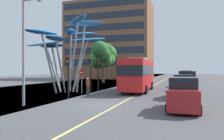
# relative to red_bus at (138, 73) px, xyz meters

# --- Properties ---
(ground) EXTENTS (120.00, 240.00, 0.10)m
(ground) POSITION_rel_red_bus_xyz_m (-1.63, -10.91, -2.16)
(ground) COLOR #4C4C4F
(red_bus) EXTENTS (3.04, 10.11, 3.88)m
(red_bus) POSITION_rel_red_bus_xyz_m (0.00, 0.00, 0.00)
(red_bus) COLOR red
(red_bus) RESTS_ON ground
(leaf_sculpture) EXTENTS (8.52, 9.89, 8.07)m
(leaf_sculpture) POSITION_rel_red_bus_xyz_m (-7.28, -3.61, 3.93)
(leaf_sculpture) COLOR #9EA0A5
(leaf_sculpture) RESTS_ON ground
(traffic_light_kerb_near) EXTENTS (0.28, 0.42, 3.65)m
(traffic_light_kerb_near) POSITION_rel_red_bus_xyz_m (-4.47, -8.61, 0.53)
(traffic_light_kerb_near) COLOR black
(traffic_light_kerb_near) RESTS_ON ground
(traffic_light_kerb_far) EXTENTS (0.28, 0.42, 3.70)m
(traffic_light_kerb_far) POSITION_rel_red_bus_xyz_m (-4.72, -3.11, 0.56)
(traffic_light_kerb_far) COLOR black
(traffic_light_kerb_far) RESTS_ON ground
(traffic_light_island_mid) EXTENTS (0.28, 0.42, 3.87)m
(traffic_light_island_mid) POSITION_rel_red_bus_xyz_m (-4.49, -1.38, 0.68)
(traffic_light_island_mid) COLOR black
(traffic_light_island_mid) RESTS_ON ground
(car_parked_near) EXTENTS (1.97, 4.44, 2.07)m
(car_parked_near) POSITION_rel_red_bus_xyz_m (5.07, -11.29, -1.14)
(car_parked_near) COLOR maroon
(car_parked_near) RESTS_ON ground
(car_parked_mid) EXTENTS (1.92, 4.20, 2.09)m
(car_parked_mid) POSITION_rel_red_bus_xyz_m (5.04, -4.91, -1.12)
(car_parked_mid) COLOR navy
(car_parked_mid) RESTS_ON ground
(car_parked_far) EXTENTS (1.92, 4.58, 2.36)m
(car_parked_far) POSITION_rel_red_bus_xyz_m (5.64, 2.39, -1.02)
(car_parked_far) COLOR navy
(car_parked_far) RESTS_ON ground
(car_side_street) EXTENTS (2.10, 4.47, 2.34)m
(car_side_street) POSITION_rel_red_bus_xyz_m (5.30, 9.15, -1.02)
(car_side_street) COLOR maroon
(car_side_street) RESTS_ON ground
(car_far_side) EXTENTS (1.98, 4.30, 2.39)m
(car_far_side) POSITION_rel_red_bus_xyz_m (5.55, 15.12, -1.01)
(car_far_side) COLOR silver
(car_far_side) RESTS_ON ground
(street_lamp) EXTENTS (1.62, 0.44, 7.65)m
(street_lamp) POSITION_rel_red_bus_xyz_m (-5.32, -12.80, 2.76)
(street_lamp) COLOR gray
(street_lamp) RESTS_ON ground
(tree_pavement_near) EXTENTS (3.60, 4.93, 7.85)m
(tree_pavement_near) POSITION_rel_red_bus_xyz_m (-9.38, 13.79, 3.79)
(tree_pavement_near) COLOR brown
(tree_pavement_near) RESTS_ON ground
(tree_pavement_far) EXTENTS (5.55, 5.25, 7.37)m
(tree_pavement_far) POSITION_rel_red_bus_xyz_m (-10.47, 16.61, 2.90)
(tree_pavement_far) COLOR brown
(tree_pavement_far) RESTS_ON ground
(pedestrian) EXTENTS (0.34, 0.34, 1.75)m
(pedestrian) POSITION_rel_red_bus_xyz_m (-4.10, -5.22, -1.24)
(pedestrian) COLOR #2D3342
(pedestrian) RESTS_ON ground
(no_entry_sign) EXTENTS (0.60, 0.12, 2.53)m
(no_entry_sign) POSITION_rel_red_bus_xyz_m (-5.18, -4.33, -0.43)
(no_entry_sign) COLOR gray
(no_entry_sign) RESTS_ON ground
(backdrop_building) EXTENTS (23.77, 13.47, 21.58)m
(backdrop_building) POSITION_rel_red_bus_xyz_m (-15.35, 36.36, 8.68)
(backdrop_building) COLOR brown
(backdrop_building) RESTS_ON ground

